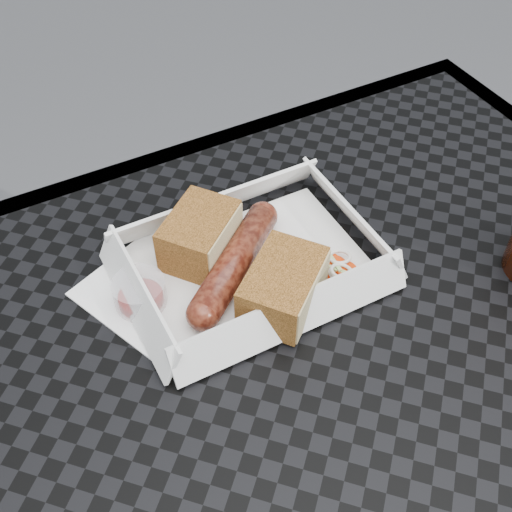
{
  "coord_description": "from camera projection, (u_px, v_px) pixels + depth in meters",
  "views": [
    {
      "loc": [
        -0.23,
        -0.19,
        1.23
      ],
      "look_at": [
        -0.03,
        0.17,
        0.78
      ],
      "focal_mm": 45.0,
      "sensor_mm": 36.0,
      "label": 1
    }
  ],
  "objects": [
    {
      "name": "condiment_cup_sauce",
      "position": [
        140.0,
        293.0,
        0.6
      ],
      "size": [
        0.05,
        0.05,
        0.03
      ],
      "primitive_type": "cylinder",
      "color": "maroon",
      "rests_on": "patio_table"
    },
    {
      "name": "patio_table",
      "position": [
        371.0,
        438.0,
        0.6
      ],
      "size": [
        0.8,
        0.8,
        0.74
      ],
      "color": "black",
      "rests_on": "ground"
    },
    {
      "name": "veg_garnish",
      "position": [
        336.0,
        271.0,
        0.63
      ],
      "size": [
        0.03,
        0.03,
        0.0
      ],
      "color": "red",
      "rests_on": "food_tray"
    },
    {
      "name": "bread_far",
      "position": [
        283.0,
        286.0,
        0.59
      ],
      "size": [
        0.11,
        0.1,
        0.05
      ],
      "primitive_type": "cube",
      "rotation": [
        0.0,
        0.0,
        0.67
      ],
      "color": "brown",
      "rests_on": "food_tray"
    },
    {
      "name": "condiment_cup_empty",
      "position": [
        200.0,
        246.0,
        0.64
      ],
      "size": [
        0.05,
        0.05,
        0.03
      ],
      "primitive_type": "cylinder",
      "color": "silver",
      "rests_on": "patio_table"
    },
    {
      "name": "food_tray",
      "position": [
        251.0,
        268.0,
        0.64
      ],
      "size": [
        0.22,
        0.15,
        0.0
      ],
      "primitive_type": "cube",
      "color": "white",
      "rests_on": "patio_table"
    },
    {
      "name": "bread_near",
      "position": [
        200.0,
        236.0,
        0.63
      ],
      "size": [
        0.1,
        0.09,
        0.05
      ],
      "primitive_type": "cube",
      "rotation": [
        0.0,
        0.0,
        0.67
      ],
      "color": "brown",
      "rests_on": "food_tray"
    },
    {
      "name": "napkin",
      "position": [
        154.0,
        288.0,
        0.62
      ],
      "size": [
        0.16,
        0.16,
        0.0
      ],
      "primitive_type": "cube",
      "rotation": [
        0.0,
        0.0,
        0.39
      ],
      "color": "white",
      "rests_on": "patio_table"
    },
    {
      "name": "bratwurst",
      "position": [
        235.0,
        262.0,
        0.62
      ],
      "size": [
        0.14,
        0.12,
        0.03
      ],
      "rotation": [
        0.0,
        0.0,
        0.67
      ],
      "color": "maroon",
      "rests_on": "food_tray"
    }
  ]
}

